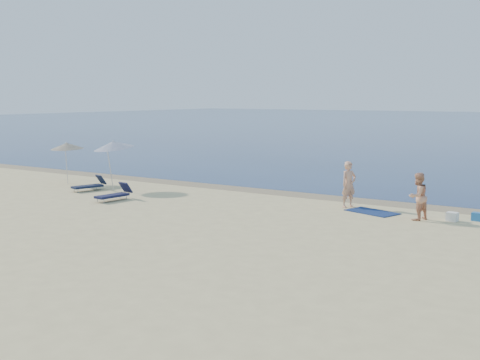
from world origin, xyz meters
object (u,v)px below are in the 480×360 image
at_px(person_left, 349,184).
at_px(umbrella_near, 114,145).
at_px(blue_cooler, 478,217).
at_px(person_right, 418,196).

bearing_deg(person_left, umbrella_near, 127.19).
height_order(blue_cooler, umbrella_near, umbrella_near).
bearing_deg(blue_cooler, umbrella_near, -168.60).
xyz_separation_m(person_right, umbrella_near, (-14.67, -0.64, 1.31)).
distance_m(person_left, blue_cooler, 5.15).
height_order(person_left, person_right, person_left).
relative_size(person_left, umbrella_near, 0.73).
bearing_deg(person_left, blue_cooler, -61.19).
bearing_deg(umbrella_near, blue_cooler, 29.96).
distance_m(person_left, person_right, 3.31).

